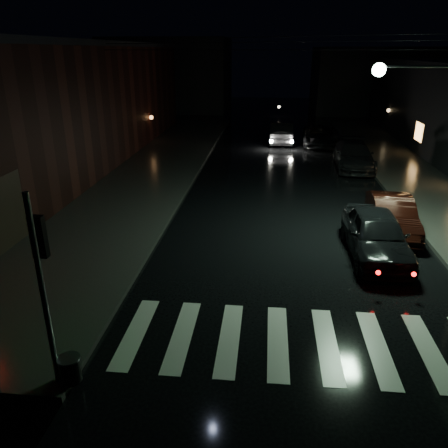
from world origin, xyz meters
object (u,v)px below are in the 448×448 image
(parked_car_d, at_px, (320,136))
(parked_car_c, at_px, (354,155))
(parked_car_b, at_px, (392,215))
(parked_car_a, at_px, (376,234))
(oncoming_car, at_px, (282,133))

(parked_car_d, bearing_deg, parked_car_c, -75.12)
(parked_car_b, bearing_deg, parked_car_d, 97.28)
(parked_car_a, distance_m, parked_car_b, 2.48)
(parked_car_d, relative_size, oncoming_car, 1.08)
(parked_car_a, bearing_deg, parked_car_c, 83.41)
(parked_car_a, bearing_deg, parked_car_d, 89.64)
(parked_car_a, xyz_separation_m, parked_car_d, (0.00, 19.07, -0.07))
(parked_car_d, bearing_deg, parked_car_b, -82.98)
(parked_car_d, height_order, oncoming_car, oncoming_car)
(parked_car_c, relative_size, parked_car_d, 1.02)
(parked_car_a, relative_size, parked_car_d, 0.90)
(parked_car_a, relative_size, parked_car_b, 1.09)
(parked_car_d, bearing_deg, parked_car_a, -86.68)
(parked_car_b, height_order, parked_car_d, parked_car_d)
(parked_car_b, bearing_deg, parked_car_c, 92.08)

